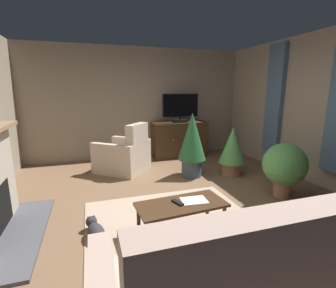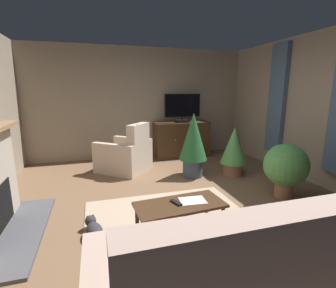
# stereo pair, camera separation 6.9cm
# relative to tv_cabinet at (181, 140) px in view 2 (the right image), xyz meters

# --- Properties ---
(ground_plane) EXTENTS (5.90, 6.31, 0.04)m
(ground_plane) POSITION_rel_tv_cabinet_xyz_m (-0.97, -2.55, -0.44)
(ground_plane) COLOR brown
(wall_back) EXTENTS (5.90, 0.10, 2.67)m
(wall_back) POSITION_rel_tv_cabinet_xyz_m (-0.97, 0.35, 0.92)
(wall_back) COLOR gray
(wall_back) RESTS_ON ground_plane
(wall_right_with_window) EXTENTS (0.10, 6.31, 2.67)m
(wall_right_with_window) POSITION_rel_tv_cabinet_xyz_m (1.73, -2.55, 0.92)
(wall_right_with_window) COLOR gray
(wall_right_with_window) RESTS_ON ground_plane
(curtain_panel_far) EXTENTS (0.10, 0.44, 2.24)m
(curtain_panel_far) POSITION_rel_tv_cabinet_xyz_m (1.62, -1.39, 1.05)
(curtain_panel_far) COLOR slate
(rug_central) EXTENTS (2.13, 1.76, 0.01)m
(rug_central) POSITION_rel_tv_cabinet_xyz_m (-1.21, -3.01, -0.41)
(rug_central) COLOR tan
(rug_central) RESTS_ON ground_plane
(tv_cabinet) EXTENTS (1.37, 0.54, 0.87)m
(tv_cabinet) POSITION_rel_tv_cabinet_xyz_m (0.00, 0.00, 0.00)
(tv_cabinet) COLOR black
(tv_cabinet) RESTS_ON ground_plane
(television) EXTENTS (0.90, 0.20, 0.70)m
(television) POSITION_rel_tv_cabinet_xyz_m (-0.00, -0.05, 0.83)
(television) COLOR black
(television) RESTS_ON tv_cabinet
(coffee_table) EXTENTS (1.05, 0.54, 0.40)m
(coffee_table) POSITION_rel_tv_cabinet_xyz_m (-1.20, -3.33, -0.06)
(coffee_table) COLOR #422B19
(coffee_table) RESTS_ON ground_plane
(tv_remote) EXTENTS (0.10, 0.18, 0.02)m
(tv_remote) POSITION_rel_tv_cabinet_xyz_m (-1.24, -3.31, 0.00)
(tv_remote) COLOR black
(tv_remote) RESTS_ON coffee_table
(folded_newspaper) EXTENTS (0.32, 0.24, 0.01)m
(folded_newspaper) POSITION_rel_tv_cabinet_xyz_m (-1.03, -3.30, -0.01)
(folded_newspaper) COLOR silver
(folded_newspaper) RESTS_ON coffee_table
(armchair_angled_to_table) EXTENTS (1.26, 1.26, 1.03)m
(armchair_angled_to_table) POSITION_rel_tv_cabinet_xyz_m (-1.50, -0.75, -0.09)
(armchair_angled_to_table) COLOR #C6B29E
(armchair_angled_to_table) RESTS_ON ground_plane
(potted_plant_on_hearth_side) EXTENTS (0.54, 0.54, 1.25)m
(potted_plant_on_hearth_side) POSITION_rel_tv_cabinet_xyz_m (-0.29, -1.47, 0.28)
(potted_plant_on_hearth_side) COLOR #3D4C5B
(potted_plant_on_hearth_side) RESTS_ON ground_plane
(potted_plant_tall_palm_by_window) EXTENTS (0.51, 0.51, 0.96)m
(potted_plant_tall_palm_by_window) POSITION_rel_tv_cabinet_xyz_m (0.50, -1.64, 0.12)
(potted_plant_tall_palm_by_window) COLOR #99664C
(potted_plant_tall_palm_by_window) RESTS_ON ground_plane
(potted_plant_leafy_by_curtain) EXTENTS (0.67, 0.67, 0.86)m
(potted_plant_leafy_by_curtain) POSITION_rel_tv_cabinet_xyz_m (0.73, -2.79, 0.09)
(potted_plant_leafy_by_curtain) COLOR #99664C
(potted_plant_leafy_by_curtain) RESTS_ON ground_plane
(cat) EXTENTS (0.25, 0.68, 0.20)m
(cat) POSITION_rel_tv_cabinet_xyz_m (-2.16, -3.09, -0.32)
(cat) COLOR #2D2D33
(cat) RESTS_ON ground_plane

